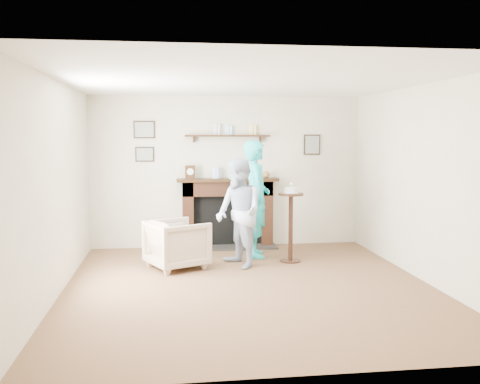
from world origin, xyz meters
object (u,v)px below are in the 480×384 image
(man, at_px, (239,267))
(woman, at_px, (256,256))
(pedestal_table, at_px, (291,213))
(armchair, at_px, (177,268))

(man, relative_size, woman, 0.86)
(woman, distance_m, pedestal_table, 0.95)
(woman, bearing_deg, man, 151.40)
(armchair, height_order, woman, woman)
(man, xyz_separation_m, pedestal_table, (0.80, 0.21, 0.72))
(woman, xyz_separation_m, pedestal_table, (0.45, -0.42, 0.72))
(man, height_order, woman, woman)
(man, height_order, pedestal_table, pedestal_table)
(armchair, height_order, pedestal_table, pedestal_table)
(pedestal_table, bearing_deg, woman, 136.69)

